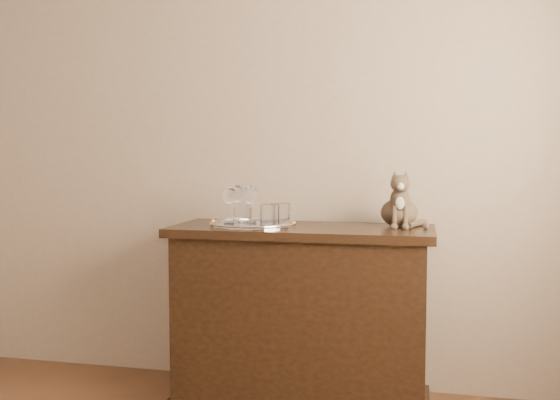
% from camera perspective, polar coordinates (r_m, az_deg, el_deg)
% --- Properties ---
extents(wall_back, '(4.00, 0.10, 2.70)m').
position_cam_1_polar(wall_back, '(3.33, -7.22, 7.02)').
color(wall_back, tan).
rests_on(wall_back, ground).
extents(sideboard, '(1.20, 0.50, 0.85)m').
position_cam_1_polar(sideboard, '(2.96, 1.99, -10.64)').
color(sideboard, black).
rests_on(sideboard, ground).
extents(tray, '(0.40, 0.40, 0.01)m').
position_cam_1_polar(tray, '(2.91, -2.50, -2.30)').
color(tray, silver).
rests_on(tray, sideboard).
extents(wine_glass_a, '(0.07, 0.07, 0.18)m').
position_cam_1_polar(wine_glass_a, '(2.99, -4.00, -0.32)').
color(wine_glass_a, white).
rests_on(wine_glass_a, tray).
extents(wine_glass_b, '(0.07, 0.07, 0.18)m').
position_cam_1_polar(wine_glass_b, '(2.99, -2.72, -0.32)').
color(wine_glass_b, silver).
rests_on(wine_glass_b, tray).
extents(wine_glass_c, '(0.07, 0.07, 0.18)m').
position_cam_1_polar(wine_glass_c, '(2.92, -4.66, -0.46)').
color(wine_glass_c, white).
rests_on(wine_glass_c, tray).
extents(wine_glass_d, '(0.07, 0.07, 0.18)m').
position_cam_1_polar(wine_glass_d, '(2.91, -2.72, -0.46)').
color(wine_glass_d, white).
rests_on(wine_glass_d, tray).
extents(tumbler_a, '(0.09, 0.09, 0.10)m').
position_cam_1_polar(tumbler_a, '(2.83, -0.93, -1.40)').
color(tumbler_a, white).
rests_on(tumbler_a, tray).
extents(tumbler_b, '(0.08, 0.08, 0.09)m').
position_cam_1_polar(tumbler_b, '(2.81, -3.46, -1.50)').
color(tumbler_b, silver).
rests_on(tumbler_b, tray).
extents(tumbler_c, '(0.09, 0.09, 0.10)m').
position_cam_1_polar(tumbler_c, '(2.86, 0.06, -1.31)').
color(tumbler_c, silver).
rests_on(tumbler_c, tray).
extents(cat, '(0.27, 0.26, 0.26)m').
position_cam_1_polar(cat, '(2.91, 10.87, 0.14)').
color(cat, brown).
rests_on(cat, sideboard).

